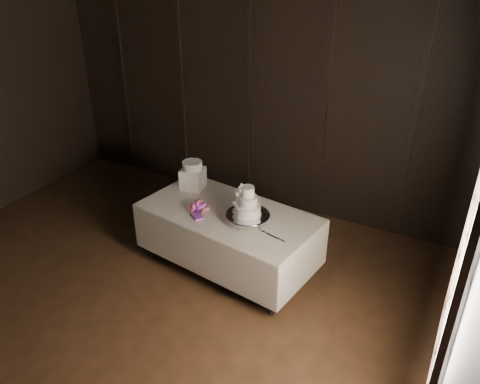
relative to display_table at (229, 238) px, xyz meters
name	(u,v)px	position (x,y,z in m)	size (l,w,h in m)	color
room	(48,215)	(-0.62, -1.82, 1.08)	(6.08, 7.08, 3.08)	black
window	(462,269)	(2.35, -1.32, 1.28)	(0.06, 1.16, 1.56)	black
display_table	(229,238)	(0.00, 0.00, 0.00)	(2.12, 1.31, 0.76)	beige
cake_stand	(248,218)	(0.28, -0.08, 0.39)	(0.48, 0.48, 0.09)	silver
wedding_cake	(245,204)	(0.26, -0.09, 0.56)	(0.31, 0.28, 0.33)	white
bouquet	(199,207)	(-0.29, -0.15, 0.40)	(0.27, 0.37, 0.18)	#C85472
box_pedestal	(193,178)	(-0.67, 0.31, 0.47)	(0.26, 0.26, 0.25)	white
small_cake	(192,165)	(-0.67, 0.31, 0.64)	(0.24, 0.24, 0.10)	white
cake_knife	(268,234)	(0.58, -0.20, 0.35)	(0.37, 0.02, 0.01)	silver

